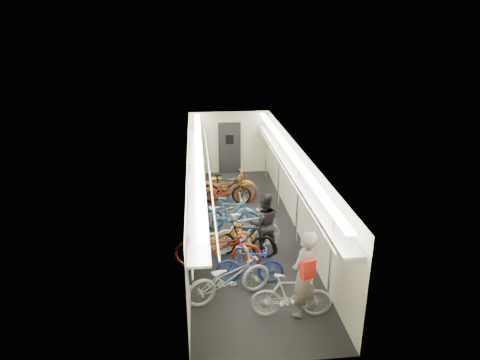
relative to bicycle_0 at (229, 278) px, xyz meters
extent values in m
plane|color=black|center=(0.68, 3.05, -0.50)|extent=(10.00, 10.00, 0.00)
plane|color=white|center=(0.68, 3.05, 1.90)|extent=(10.00, 10.00, 0.00)
plane|color=beige|center=(-0.82, 3.05, 0.70)|extent=(0.00, 10.00, 10.00)
plane|color=beige|center=(2.18, 3.05, 0.70)|extent=(0.00, 10.00, 10.00)
plane|color=beige|center=(0.68, 8.05, 0.70)|extent=(3.00, 0.00, 3.00)
plane|color=beige|center=(0.68, -1.95, 0.70)|extent=(3.00, 0.00, 3.00)
cube|color=black|center=(-0.78, -0.15, 0.75)|extent=(0.06, 1.10, 0.80)
cube|color=#92D55D|center=(-0.74, -0.15, 0.75)|extent=(0.02, 0.96, 0.66)
cube|color=black|center=(-0.78, 2.05, 0.75)|extent=(0.06, 1.10, 0.80)
cube|color=#92D55D|center=(-0.74, 2.05, 0.75)|extent=(0.02, 0.96, 0.66)
cube|color=black|center=(-0.78, 4.25, 0.75)|extent=(0.06, 1.10, 0.80)
cube|color=#92D55D|center=(-0.74, 4.25, 0.75)|extent=(0.02, 0.96, 0.66)
cube|color=black|center=(-0.78, 6.45, 0.75)|extent=(0.06, 1.10, 0.80)
cube|color=#92D55D|center=(-0.74, 6.45, 0.75)|extent=(0.02, 0.96, 0.66)
cube|color=yellow|center=(-0.77, 0.95, 0.80)|extent=(0.02, 0.22, 0.30)
cube|color=yellow|center=(-0.77, 3.15, 0.80)|extent=(0.02, 0.22, 0.30)
cube|color=yellow|center=(-0.77, 5.35, 0.80)|extent=(0.02, 0.22, 0.30)
cube|color=black|center=(0.68, 7.99, 0.50)|extent=(0.85, 0.08, 2.00)
cube|color=#999BA0|center=(-0.60, 3.05, 1.42)|extent=(0.40, 9.70, 0.05)
cube|color=#999BA0|center=(1.96, 3.05, 1.42)|extent=(0.40, 9.70, 0.05)
cylinder|color=silver|center=(-0.27, 3.05, 1.52)|extent=(0.04, 9.70, 0.04)
cylinder|color=silver|center=(1.63, 3.05, 1.52)|extent=(0.04, 9.70, 0.04)
cube|color=white|center=(-0.52, 3.05, 1.84)|extent=(0.18, 9.60, 0.04)
cube|color=white|center=(1.88, 3.05, 1.84)|extent=(0.18, 9.60, 0.04)
cylinder|color=silver|center=(1.93, -0.75, 0.70)|extent=(0.05, 0.05, 2.38)
cylinder|color=silver|center=(1.93, 2.05, 0.70)|extent=(0.05, 0.05, 2.38)
cylinder|color=silver|center=(1.93, 4.55, 0.70)|extent=(0.05, 0.05, 2.38)
cylinder|color=silver|center=(1.93, 7.05, 0.70)|extent=(0.05, 0.05, 2.38)
imported|color=#B5B4B9|center=(0.00, 0.00, 0.00)|extent=(2.03, 1.27, 1.01)
imported|color=navy|center=(0.51, 0.51, -0.04)|extent=(1.59, 0.62, 0.93)
imported|color=maroon|center=(-0.17, 1.21, 0.05)|extent=(2.20, 1.09, 1.11)
imported|color=black|center=(0.52, 1.67, -0.01)|extent=(1.73, 0.92, 1.00)
imported|color=orange|center=(-0.11, 1.74, -0.02)|extent=(1.92, 0.98, 0.96)
imported|color=silver|center=(0.60, 1.92, 0.05)|extent=(1.92, 0.93, 1.11)
imported|color=#A2A2A6|center=(0.09, 3.20, 0.00)|extent=(1.92, 0.69, 1.01)
imported|color=navy|center=(0.31, 3.08, 0.01)|extent=(1.77, 0.84, 1.02)
imported|color=maroon|center=(0.32, 4.85, 0.04)|extent=(2.19, 1.20, 1.09)
imported|color=black|center=(0.31, 5.03, 0.00)|extent=(1.73, 0.83, 1.00)
imported|color=gold|center=(0.26, 5.26, 0.06)|extent=(2.24, 0.99, 1.14)
imported|color=silver|center=(1.19, -0.74, -0.01)|extent=(1.67, 0.60, 0.98)
imported|color=gray|center=(1.44, -0.66, 0.42)|extent=(0.80, 0.79, 1.86)
imported|color=black|center=(1.04, 1.85, 0.31)|extent=(0.82, 0.65, 1.62)
cube|color=#A91810|center=(1.40, -1.03, 0.78)|extent=(0.29, 0.22, 0.38)
camera|label=1|loc=(-0.57, -7.70, 5.12)|focal=32.00mm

